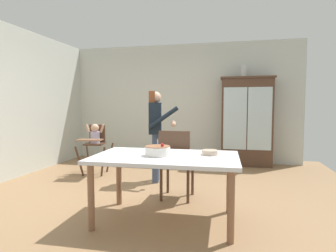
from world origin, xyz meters
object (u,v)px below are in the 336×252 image
Objects in this scene: adult_person at (156,125)px; dining_table at (166,163)px; ceramic_vase at (244,71)px; high_chair_with_toddler at (95,139)px; birthday_cake at (158,151)px; serving_bowl at (210,152)px; dining_chair_far_side at (176,160)px; china_cabinet at (247,121)px.

dining_table is (0.53, -1.55, -0.32)m from adult_person.
high_chair_with_toddler is (-2.74, -1.43, -1.36)m from ceramic_vase.
serving_bowl is at bearing 17.32° from birthday_cake.
dining_table is at bearing -53.44° from high_chair_with_toddler.
serving_bowl is at bearing -98.54° from ceramic_vase.
adult_person is at bearing -131.10° from ceramic_vase.
dining_chair_far_side is at bearing -40.27° from high_chair_with_toddler.
ceramic_vase is at bearing 72.56° from birthday_cake.
ceramic_vase is 2.47m from adult_person.
china_cabinet is 2.29m from adult_person.
china_cabinet reaches higher than dining_chair_far_side.
china_cabinet is 3.44m from birthday_cake.
dining_chair_far_side reaches higher than high_chair_with_toddler.
birthday_cake is 1.56× the size of serving_bowl.
ceramic_vase is 3.08m from dining_chair_far_side.
high_chair_with_toddler is 0.99× the size of dining_chair_far_side.
china_cabinet is 1.06m from ceramic_vase.
china_cabinet is at bearing 18.53° from high_chair_with_toddler.
adult_person is 1.67m from dining_table.
dining_chair_far_side is at bearing -112.37° from china_cabinet.
ceramic_vase is 3.62m from birthday_cake.
high_chair_with_toddler reaches higher than serving_bowl.
china_cabinet reaches higher than high_chair_with_toddler.
china_cabinet is at bearing -111.00° from dining_chair_far_side.
serving_bowl is (0.56, 0.17, -0.03)m from birthday_cake.
china_cabinet is 1.97× the size of dining_chair_far_side.
serving_bowl is at bearing 18.17° from dining_table.
high_chair_with_toddler is (-2.82, -1.43, -0.30)m from china_cabinet.
dining_table is 1.68× the size of dining_chair_far_side.
ceramic_vase reaches higher than high_chair_with_toddler.
china_cabinet is at bearing 71.23° from birthday_cake.
dining_table is (1.80, -1.80, -0.00)m from high_chair_with_toddler.
birthday_cake is (0.45, -1.57, -0.17)m from adult_person.
dining_table is at bearing -161.83° from serving_bowl.
birthday_cake is at bearing -162.68° from serving_bowl.
serving_bowl is 0.19× the size of dining_chair_far_side.
ceramic_vase is 3.36m from serving_bowl.
adult_person reaches higher than dining_table.
ceramic_vase is at bearing -109.36° from dining_chair_far_side.
dining_table is at bearing 12.53° from birthday_cake.
adult_person reaches higher than dining_chair_far_side.
serving_bowl is (1.01, -1.39, -0.20)m from adult_person.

